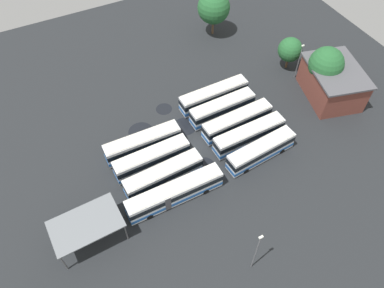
% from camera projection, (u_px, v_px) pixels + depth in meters
% --- Properties ---
extents(ground_plane, '(96.47, 96.47, 0.00)m').
position_uv_depth(ground_plane, '(196.00, 146.00, 62.86)').
color(ground_plane, black).
extents(bus_row0_slot0, '(15.00, 2.68, 3.55)m').
position_uv_depth(bus_row0_slot0, '(174.00, 193.00, 54.97)').
color(bus_row0_slot0, silver).
rests_on(bus_row0_slot0, ground_plane).
extents(bus_row0_slot1, '(12.65, 3.19, 3.55)m').
position_uv_depth(bus_row0_slot1, '(164.00, 175.00, 56.94)').
color(bus_row0_slot1, silver).
rests_on(bus_row0_slot1, ground_plane).
extents(bus_row0_slot2, '(12.40, 2.82, 3.55)m').
position_uv_depth(bus_row0_slot2, '(152.00, 158.00, 58.90)').
color(bus_row0_slot2, silver).
rests_on(bus_row0_slot2, ground_plane).
extents(bus_row0_slot3, '(12.71, 2.72, 3.55)m').
position_uv_depth(bus_row0_slot3, '(143.00, 143.00, 60.83)').
color(bus_row0_slot3, silver).
rests_on(bus_row0_slot3, ground_plane).
extents(bus_row1_slot0, '(12.23, 3.62, 3.55)m').
position_uv_depth(bus_row1_slot0, '(261.00, 151.00, 59.85)').
color(bus_row1_slot0, silver).
rests_on(bus_row1_slot0, ground_plane).
extents(bus_row1_slot1, '(12.74, 2.92, 3.55)m').
position_uv_depth(bus_row1_slot1, '(249.00, 135.00, 61.91)').
color(bus_row1_slot1, silver).
rests_on(bus_row1_slot1, ground_plane).
extents(bus_row1_slot2, '(12.82, 3.12, 3.55)m').
position_uv_depth(bus_row1_slot2, '(237.00, 121.00, 63.82)').
color(bus_row1_slot2, silver).
rests_on(bus_row1_slot2, ground_plane).
extents(bus_row1_slot3, '(12.14, 2.92, 3.55)m').
position_uv_depth(bus_row1_slot3, '(222.00, 108.00, 65.73)').
color(bus_row1_slot3, silver).
rests_on(bus_row1_slot3, ground_plane).
extents(bus_row1_slot4, '(13.10, 2.83, 3.55)m').
position_uv_depth(bus_row1_slot4, '(214.00, 95.00, 67.73)').
color(bus_row1_slot4, silver).
rests_on(bus_row1_slot4, ground_plane).
extents(depot_building, '(11.51, 13.74, 6.18)m').
position_uv_depth(depot_building, '(332.00, 83.00, 68.06)').
color(depot_building, brown).
rests_on(depot_building, ground_plane).
extents(maintenance_shelter, '(9.56, 6.23, 4.35)m').
position_uv_depth(maintenance_shelter, '(86.00, 225.00, 49.37)').
color(maintenance_shelter, slate).
rests_on(maintenance_shelter, ground_plane).
extents(lamp_post_far_corner, '(0.56, 0.28, 7.61)m').
position_uv_depth(lamp_post_far_corner, '(299.00, 60.00, 70.29)').
color(lamp_post_far_corner, slate).
rests_on(lamp_post_far_corner, ground_plane).
extents(lamp_post_by_building, '(0.56, 0.28, 9.32)m').
position_uv_depth(lamp_post_by_building, '(256.00, 251.00, 46.07)').
color(lamp_post_by_building, slate).
rests_on(lamp_post_by_building, ground_plane).
extents(tree_northeast, '(6.82, 6.82, 9.75)m').
position_uv_depth(tree_northeast, '(214.00, 8.00, 77.61)').
color(tree_northeast, brown).
rests_on(tree_northeast, ground_plane).
extents(tree_northwest, '(4.72, 4.72, 6.68)m').
position_uv_depth(tree_northwest, '(290.00, 50.00, 72.12)').
color(tree_northwest, brown).
rests_on(tree_northwest, ground_plane).
extents(tree_south_edge, '(6.25, 6.25, 9.37)m').
position_uv_depth(tree_south_edge, '(326.00, 64.00, 66.47)').
color(tree_south_edge, brown).
rests_on(tree_south_edge, ground_plane).
extents(puddle_front_lane, '(4.16, 4.16, 0.01)m').
position_uv_depth(puddle_front_lane, '(185.00, 126.00, 65.57)').
color(puddle_front_lane, black).
rests_on(puddle_front_lane, ground_plane).
extents(puddle_between_rows, '(2.93, 2.93, 0.01)m').
position_uv_depth(puddle_between_rows, '(164.00, 109.00, 68.20)').
color(puddle_between_rows, black).
rests_on(puddle_between_rows, ground_plane).
extents(puddle_back_corner, '(3.47, 3.47, 0.01)m').
position_uv_depth(puddle_back_corner, '(204.00, 166.00, 60.31)').
color(puddle_back_corner, black).
rests_on(puddle_back_corner, ground_plane).
extents(puddle_centre_drain, '(4.38, 4.38, 0.01)m').
position_uv_depth(puddle_centre_drain, '(141.00, 132.00, 64.82)').
color(puddle_centre_drain, black).
rests_on(puddle_centre_drain, ground_plane).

